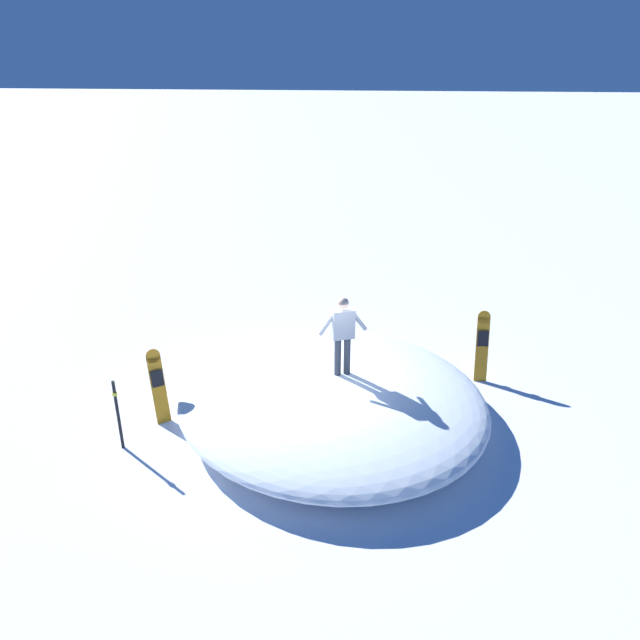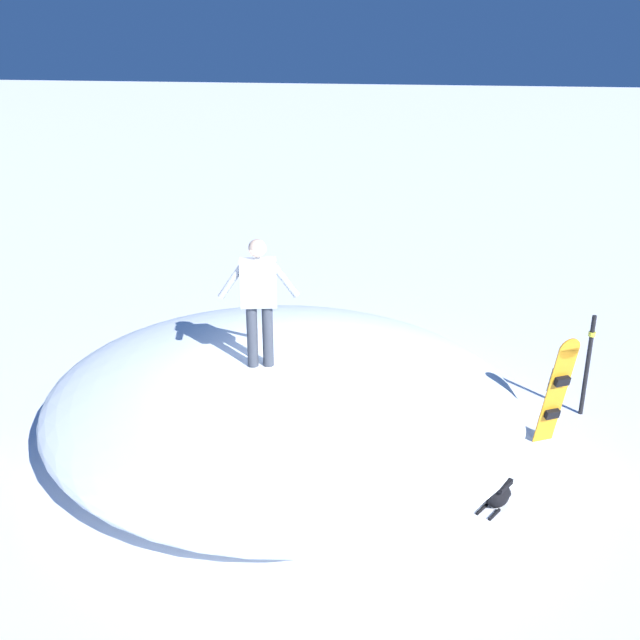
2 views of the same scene
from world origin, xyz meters
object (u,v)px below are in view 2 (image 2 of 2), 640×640
Objects in this scene: snowboarder_standing at (259,295)px; trail_marker_pole at (588,363)px; snowboard_secondary_upright at (557,390)px; backpack_near at (497,492)px.

trail_marker_pole is (-1.75, 4.11, -1.12)m from snowboarder_standing.
trail_marker_pole is at bearing 159.85° from snowboard_secondary_upright.
snowboarder_standing is 1.15× the size of trail_marker_pole.
snowboard_secondary_upright is 2.94× the size of backpack_near.
snowboarder_standing is at bearing -66.94° from trail_marker_pole.
snowboard_secondary_upright is 1.73m from backpack_near.
snowboarder_standing is 1.08× the size of snowboard_secondary_upright.
trail_marker_pole is at bearing 159.88° from backpack_near.
snowboard_secondary_upright reaches higher than trail_marker_pole.
backpack_near is (0.83, 3.16, -1.73)m from snowboarder_standing.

